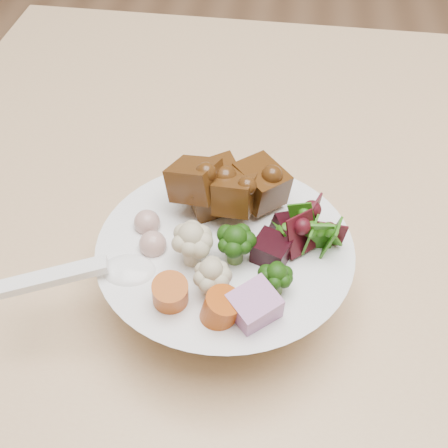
{
  "coord_description": "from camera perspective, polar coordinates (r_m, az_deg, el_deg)",
  "views": [
    {
      "loc": [
        -0.22,
        -0.47,
        1.23
      ],
      "look_at": [
        -0.27,
        -0.08,
        0.85
      ],
      "focal_mm": 50.0,
      "sensor_mm": 36.0,
      "label": 1
    }
  ],
  "objects": [
    {
      "name": "food_bowl",
      "position": [
        0.55,
        0.28,
        -3.86
      ],
      "size": [
        0.22,
        0.22,
        0.12
      ],
      "color": "white",
      "rests_on": "dining_table"
    },
    {
      "name": "soup_spoon",
      "position": [
        0.52,
        -10.42,
        -4.43
      ],
      "size": [
        0.13,
        0.06,
        0.03
      ],
      "rotation": [
        0.0,
        0.0,
        0.3
      ],
      "color": "white",
      "rests_on": "food_bowl"
    }
  ]
}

